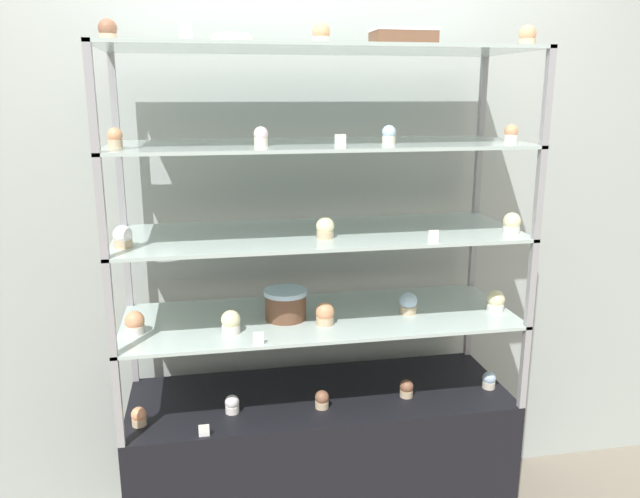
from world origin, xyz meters
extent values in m
cube|color=#A8B2AD|center=(0.00, 0.40, 1.30)|extent=(8.00, 0.05, 2.60)
cube|color=black|center=(0.00, 0.00, 0.33)|extent=(1.44, 0.51, 0.65)
cube|color=#99999E|center=(-0.71, 0.24, 0.81)|extent=(0.02, 0.02, 0.32)
cube|color=#99999E|center=(0.71, 0.24, 0.81)|extent=(0.02, 0.02, 0.32)
cube|color=#99999E|center=(-0.71, -0.24, 0.81)|extent=(0.02, 0.02, 0.32)
cube|color=#99999E|center=(0.71, -0.24, 0.81)|extent=(0.02, 0.02, 0.32)
cube|color=#B2C6C1|center=(0.00, 0.00, 0.97)|extent=(1.44, 0.51, 0.01)
cube|color=#99999E|center=(-0.71, 0.24, 1.13)|extent=(0.02, 0.02, 0.32)
cube|color=#99999E|center=(0.71, 0.24, 1.13)|extent=(0.02, 0.02, 0.32)
cube|color=#99999E|center=(-0.71, -0.24, 1.13)|extent=(0.02, 0.02, 0.32)
cube|color=#99999E|center=(0.71, -0.24, 1.13)|extent=(0.02, 0.02, 0.32)
cube|color=#B2C6C1|center=(0.00, 0.00, 1.28)|extent=(1.44, 0.51, 0.01)
cube|color=#99999E|center=(-0.71, 0.24, 1.45)|extent=(0.02, 0.02, 0.32)
cube|color=#99999E|center=(0.71, 0.24, 1.45)|extent=(0.02, 0.02, 0.32)
cube|color=#99999E|center=(-0.71, -0.24, 1.45)|extent=(0.02, 0.02, 0.32)
cube|color=#99999E|center=(0.71, -0.24, 1.45)|extent=(0.02, 0.02, 0.32)
cube|color=#B2C6C1|center=(0.00, 0.00, 1.60)|extent=(1.44, 0.51, 0.01)
cube|color=#99999E|center=(-0.71, 0.24, 1.77)|extent=(0.02, 0.02, 0.32)
cube|color=#99999E|center=(0.71, 0.24, 1.77)|extent=(0.02, 0.02, 0.32)
cube|color=#99999E|center=(-0.71, -0.24, 1.77)|extent=(0.02, 0.02, 0.32)
cube|color=#99999E|center=(0.71, -0.24, 1.77)|extent=(0.02, 0.02, 0.32)
cube|color=#B2C6C1|center=(0.00, 0.00, 1.92)|extent=(1.44, 0.51, 0.01)
cylinder|color=brown|center=(-0.13, -0.01, 1.02)|extent=(0.15, 0.15, 0.09)
cylinder|color=silver|center=(-0.13, -0.01, 1.07)|extent=(0.16, 0.16, 0.02)
cube|color=brown|center=(0.31, 0.04, 1.96)|extent=(0.22, 0.13, 0.06)
cube|color=silver|center=(0.31, 0.04, 1.99)|extent=(0.22, 0.13, 0.01)
cylinder|color=#CCB28C|center=(-0.66, -0.12, 0.67)|extent=(0.05, 0.05, 0.03)
sphere|color=#E5996B|center=(-0.66, -0.12, 0.69)|extent=(0.05, 0.05, 0.05)
cylinder|color=white|center=(-0.34, -0.09, 0.67)|extent=(0.05, 0.05, 0.03)
sphere|color=white|center=(-0.34, -0.09, 0.69)|extent=(0.05, 0.05, 0.05)
cylinder|color=#CCB28C|center=(-0.01, -0.11, 0.67)|extent=(0.05, 0.05, 0.03)
sphere|color=#8C5B42|center=(-0.01, -0.11, 0.69)|extent=(0.05, 0.05, 0.05)
cylinder|color=#CCB28C|center=(0.32, -0.09, 0.67)|extent=(0.05, 0.05, 0.03)
sphere|color=#8C5B42|center=(0.32, -0.09, 0.69)|extent=(0.05, 0.05, 0.05)
cylinder|color=beige|center=(0.66, -0.08, 0.67)|extent=(0.05, 0.05, 0.03)
sphere|color=silver|center=(0.66, -0.08, 0.69)|extent=(0.05, 0.05, 0.05)
cube|color=white|center=(-0.44, -0.24, 0.67)|extent=(0.04, 0.00, 0.04)
cylinder|color=white|center=(-0.66, -0.06, 0.99)|extent=(0.06, 0.06, 0.03)
sphere|color=#E5996B|center=(-0.66, -0.06, 1.02)|extent=(0.07, 0.07, 0.07)
cylinder|color=white|center=(-0.34, -0.12, 0.99)|extent=(0.06, 0.06, 0.03)
sphere|color=#F4EAB2|center=(-0.34, -0.12, 1.02)|extent=(0.07, 0.07, 0.07)
cylinder|color=#CCB28C|center=(0.00, -0.10, 0.99)|extent=(0.06, 0.06, 0.03)
sphere|color=#E5996B|center=(0.00, -0.10, 1.02)|extent=(0.07, 0.07, 0.07)
cylinder|color=#CCB28C|center=(0.33, -0.04, 0.99)|extent=(0.06, 0.06, 0.03)
sphere|color=silver|center=(0.33, -0.04, 1.02)|extent=(0.07, 0.07, 0.07)
cylinder|color=white|center=(0.66, -0.08, 0.99)|extent=(0.06, 0.06, 0.03)
sphere|color=#F4EAB2|center=(0.66, -0.08, 1.02)|extent=(0.07, 0.07, 0.07)
cube|color=white|center=(-0.25, -0.24, 0.99)|extent=(0.04, 0.00, 0.04)
cylinder|color=#CCB28C|center=(-0.67, -0.11, 1.30)|extent=(0.06, 0.06, 0.02)
sphere|color=white|center=(-0.67, -0.11, 1.33)|extent=(0.06, 0.06, 0.06)
cylinder|color=#CCB28C|center=(0.00, -0.10, 1.30)|extent=(0.06, 0.06, 0.02)
sphere|color=#F4EAB2|center=(0.00, -0.10, 1.33)|extent=(0.06, 0.06, 0.06)
cylinder|color=white|center=(0.67, -0.14, 1.30)|extent=(0.06, 0.06, 0.02)
sphere|color=#F4EAB2|center=(0.67, -0.14, 1.33)|extent=(0.06, 0.06, 0.06)
cube|color=white|center=(0.34, -0.24, 1.31)|extent=(0.04, 0.00, 0.04)
cylinder|color=#CCB28C|center=(-0.67, -0.09, 1.62)|extent=(0.04, 0.04, 0.03)
sphere|color=#E5996B|center=(-0.67, -0.09, 1.65)|extent=(0.05, 0.05, 0.05)
cylinder|color=beige|center=(-0.22, -0.11, 1.62)|extent=(0.04, 0.04, 0.03)
sphere|color=silver|center=(-0.22, -0.11, 1.65)|extent=(0.05, 0.05, 0.05)
cylinder|color=beige|center=(0.22, -0.09, 1.62)|extent=(0.04, 0.04, 0.03)
sphere|color=silver|center=(0.22, -0.09, 1.65)|extent=(0.05, 0.05, 0.05)
cylinder|color=white|center=(0.66, -0.11, 1.62)|extent=(0.04, 0.04, 0.03)
sphere|color=#E5996B|center=(0.66, -0.11, 1.65)|extent=(0.05, 0.05, 0.05)
cube|color=white|center=(0.02, -0.24, 1.63)|extent=(0.04, 0.00, 0.04)
cylinder|color=#CCB28C|center=(-0.67, -0.08, 1.94)|extent=(0.05, 0.05, 0.03)
sphere|color=#8C5B42|center=(-0.67, -0.08, 1.97)|extent=(0.06, 0.06, 0.06)
cylinder|color=beige|center=(-0.01, -0.09, 1.94)|extent=(0.05, 0.05, 0.03)
sphere|color=#E5996B|center=(-0.01, -0.09, 1.97)|extent=(0.06, 0.06, 0.06)
cylinder|color=#CCB28C|center=(0.68, -0.14, 1.94)|extent=(0.05, 0.05, 0.03)
sphere|color=#E5996B|center=(0.68, -0.14, 1.97)|extent=(0.06, 0.06, 0.06)
cube|color=white|center=(-0.44, -0.24, 1.95)|extent=(0.04, 0.00, 0.04)
torus|color=#EFE5CC|center=(-0.29, 0.05, 1.95)|extent=(0.14, 0.14, 0.04)
camera|label=1|loc=(-0.41, -2.16, 1.78)|focal=35.00mm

